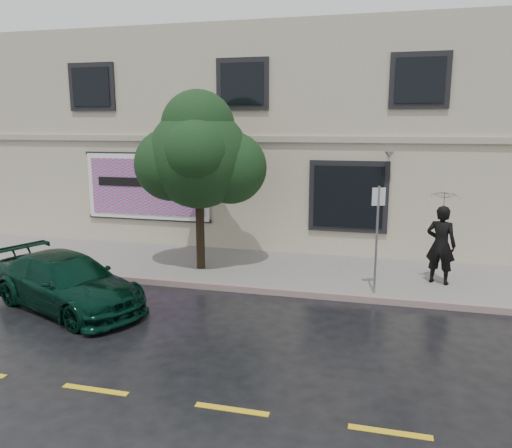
# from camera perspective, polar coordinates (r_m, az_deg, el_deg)

# --- Properties ---
(ground) EXTENTS (90.00, 90.00, 0.00)m
(ground) POSITION_cam_1_polar(r_m,az_deg,el_deg) (11.30, -8.37, -9.68)
(ground) COLOR black
(ground) RESTS_ON ground
(sidewalk) EXTENTS (20.00, 3.50, 0.15)m
(sidewalk) POSITION_cam_1_polar(r_m,az_deg,el_deg) (14.17, -3.33, -4.89)
(sidewalk) COLOR gray
(sidewalk) RESTS_ON ground
(curb) EXTENTS (20.00, 0.18, 0.16)m
(curb) POSITION_cam_1_polar(r_m,az_deg,el_deg) (12.59, -5.75, -7.03)
(curb) COLOR gray
(curb) RESTS_ON ground
(road_marking) EXTENTS (19.00, 0.12, 0.01)m
(road_marking) POSITION_cam_1_polar(r_m,az_deg,el_deg) (8.48, -17.88, -17.58)
(road_marking) COLOR gold
(road_marking) RESTS_ON ground
(building) EXTENTS (20.00, 8.12, 7.00)m
(building) POSITION_cam_1_polar(r_m,az_deg,el_deg) (19.17, 1.80, 9.74)
(building) COLOR beige
(building) RESTS_ON ground
(billboard) EXTENTS (4.30, 0.16, 2.20)m
(billboard) POSITION_cam_1_polar(r_m,az_deg,el_deg) (16.49, -12.34, 4.18)
(billboard) COLOR white
(billboard) RESTS_ON ground
(car) EXTENTS (4.48, 3.24, 1.19)m
(car) POSITION_cam_1_polar(r_m,az_deg,el_deg) (11.87, -20.76, -6.23)
(car) COLOR black
(car) RESTS_ON ground
(pedestrian) EXTENTS (0.83, 0.68, 1.95)m
(pedestrian) POSITION_cam_1_polar(r_m,az_deg,el_deg) (13.04, 20.37, -2.24)
(pedestrian) COLOR black
(pedestrian) RESTS_ON sidewalk
(umbrella) EXTENTS (1.06, 1.06, 0.64)m
(umbrella) POSITION_cam_1_polar(r_m,az_deg,el_deg) (12.82, 20.76, 3.41)
(umbrella) COLOR black
(umbrella) RESTS_ON pedestrian
(street_tree) EXTENTS (2.68, 2.68, 4.35)m
(street_tree) POSITION_cam_1_polar(r_m,az_deg,el_deg) (13.33, -6.58, 7.48)
(street_tree) COLOR black
(street_tree) RESTS_ON sidewalk
(sign_pole) EXTENTS (0.30, 0.13, 2.52)m
(sign_pole) POSITION_cam_1_polar(r_m,az_deg,el_deg) (11.71, 13.67, -0.62)
(sign_pole) COLOR gray
(sign_pole) RESTS_ON sidewalk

